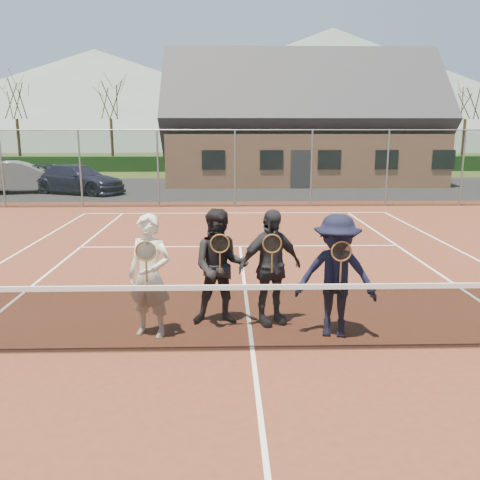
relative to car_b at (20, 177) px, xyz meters
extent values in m
plane|color=#334719|center=(10.34, 1.50, -0.77)|extent=(220.00, 220.00, 0.00)
cube|color=#562819|center=(10.34, -18.50, -0.76)|extent=(30.00, 30.00, 0.02)
cube|color=black|center=(6.34, 1.50, -0.76)|extent=(40.00, 12.00, 0.01)
cube|color=black|center=(10.34, 13.50, -0.22)|extent=(40.00, 1.20, 1.10)
cone|color=#58695E|center=(-14.66, 76.50, 8.23)|extent=(110.00, 110.00, 18.00)
cone|color=#53645B|center=(30.34, 76.50, 10.23)|extent=(120.00, 120.00, 22.00)
imported|color=#9A9FA3|center=(0.00, 0.00, 0.00)|extent=(4.91, 2.78, 1.53)
imported|color=#1B1D37|center=(2.87, -0.35, -0.08)|extent=(5.11, 3.64, 1.38)
cube|color=white|center=(10.34, -6.62, -0.74)|extent=(10.97, 0.06, 0.01)
cube|color=white|center=(10.34, -12.10, -0.74)|extent=(8.23, 0.06, 0.01)
cube|color=white|center=(10.34, -18.50, -0.74)|extent=(0.06, 12.80, 0.01)
cube|color=black|center=(10.34, -18.50, -0.29)|extent=(11.60, 0.02, 0.88)
cube|color=white|center=(10.34, -18.50, 0.16)|extent=(11.60, 0.03, 0.07)
cylinder|color=slate|center=(1.34, -5.00, 0.73)|extent=(0.07, 0.07, 3.00)
cylinder|color=slate|center=(4.34, -5.00, 0.73)|extent=(0.07, 0.07, 3.00)
cylinder|color=slate|center=(7.34, -5.00, 0.73)|extent=(0.07, 0.07, 3.00)
cylinder|color=slate|center=(10.34, -5.00, 0.73)|extent=(0.07, 0.07, 3.00)
cylinder|color=slate|center=(13.34, -5.00, 0.73)|extent=(0.07, 0.07, 3.00)
cylinder|color=slate|center=(16.34, -5.00, 0.73)|extent=(0.07, 0.07, 3.00)
cylinder|color=slate|center=(19.34, -5.00, 0.73)|extent=(0.07, 0.07, 3.00)
cube|color=black|center=(10.34, -5.00, 0.73)|extent=(30.00, 0.03, 3.00)
cylinder|color=slate|center=(10.34, -5.00, 2.23)|extent=(30.00, 0.04, 0.04)
cube|color=#9E6B4C|center=(14.34, 5.50, 0.63)|extent=(15.00, 8.00, 2.80)
pyramid|color=#2D2D33|center=(14.34, 5.50, 4.89)|extent=(15.60, 8.20, 4.10)
cube|color=#2D2D33|center=(13.84, 1.48, 0.23)|extent=(1.00, 0.06, 2.00)
cube|color=black|center=(9.34, 1.48, 0.73)|extent=(1.20, 0.06, 1.00)
cube|color=black|center=(12.34, 1.48, 0.73)|extent=(1.20, 0.06, 1.00)
cube|color=black|center=(15.34, 1.48, 0.73)|extent=(1.20, 0.06, 1.00)
cube|color=black|center=(18.34, 1.48, 0.73)|extent=(1.20, 0.06, 1.00)
cube|color=black|center=(21.34, 1.48, 0.73)|extent=(1.20, 0.06, 1.00)
cylinder|color=#342113|center=(-5.66, 14.50, 1.16)|extent=(0.22, 0.22, 3.85)
cylinder|color=#3D2816|center=(1.34, 14.50, 1.16)|extent=(0.22, 0.22, 3.85)
cylinder|color=#372614|center=(12.34, 14.50, 1.16)|extent=(0.22, 0.22, 3.85)
cylinder|color=#3D2516|center=(22.34, 14.50, 1.16)|extent=(0.22, 0.22, 3.85)
cylinder|color=#332312|center=(28.34, 14.50, 1.16)|extent=(0.22, 0.22, 3.85)
imported|color=silver|center=(8.88, -17.89, 0.15)|extent=(0.76, 0.63, 1.80)
torus|color=brown|center=(8.88, -18.16, 0.58)|extent=(0.29, 0.02, 0.29)
cylinder|color=black|center=(8.88, -18.16, 0.58)|extent=(0.25, 0.00, 0.25)
cylinder|color=brown|center=(8.88, -18.16, 0.30)|extent=(0.03, 0.03, 0.32)
imported|color=black|center=(9.89, -17.44, 0.15)|extent=(0.88, 0.69, 1.80)
torus|color=brown|center=(9.89, -17.71, 0.58)|extent=(0.29, 0.02, 0.29)
cylinder|color=black|center=(9.89, -17.71, 0.58)|extent=(0.25, 0.00, 0.25)
cylinder|color=brown|center=(9.89, -17.71, 0.30)|extent=(0.03, 0.03, 0.32)
imported|color=#232428|center=(10.66, -17.47, 0.15)|extent=(1.14, 0.82, 1.80)
torus|color=brown|center=(10.66, -17.74, 0.58)|extent=(0.29, 0.02, 0.29)
cylinder|color=black|center=(10.66, -17.74, 0.58)|extent=(0.25, 0.00, 0.25)
cylinder|color=brown|center=(10.66, -17.74, 0.30)|extent=(0.03, 0.03, 0.32)
imported|color=black|center=(11.56, -17.97, 0.15)|extent=(1.28, 0.90, 1.80)
torus|color=brown|center=(11.56, -18.24, 0.58)|extent=(0.29, 0.02, 0.29)
cylinder|color=black|center=(11.56, -18.24, 0.58)|extent=(0.25, 0.00, 0.25)
cylinder|color=brown|center=(11.56, -18.24, 0.30)|extent=(0.03, 0.03, 0.32)
camera|label=1|loc=(9.99, -24.95, 2.20)|focal=38.00mm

